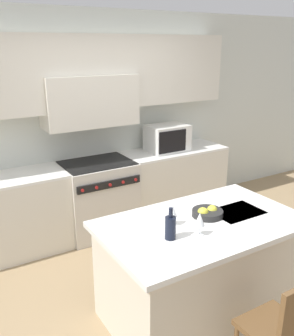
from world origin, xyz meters
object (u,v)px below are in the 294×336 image
range_stove (98,197)px  microwave (167,138)px  fruit_bowl (207,213)px  island_chair (285,327)px  wine_glass_far (172,210)px  wine_bottle (170,227)px  wine_glass_near (200,220)px

range_stove → microwave: microwave is taller
microwave → fruit_bowl: 2.02m
island_chair → wine_glass_far: wine_glass_far is taller
microwave → wine_bottle: 2.39m
microwave → wine_bottle: size_ratio=2.12×
microwave → island_chair: size_ratio=0.59×
microwave → wine_glass_far: 2.16m
island_chair → fruit_bowl: size_ratio=3.44×
range_stove → wine_glass_near: wine_glass_near is taller
microwave → wine_bottle: (-1.31, -1.99, -0.10)m
wine_glass_far → fruit_bowl: wine_glass_far is taller
fruit_bowl → range_stove: bearing=96.9°
wine_bottle → fruit_bowl: (0.49, 0.16, -0.06)m
wine_glass_far → wine_glass_near: bearing=-71.8°
range_stove → wine_glass_near: size_ratio=4.95×
island_chair → wine_glass_near: bearing=102.1°
island_chair → wine_bottle: (-0.38, 0.80, 0.48)m
wine_glass_near → wine_bottle: bearing=163.1°
microwave → island_chair: microwave is taller
island_chair → wine_glass_near: size_ratio=4.88×
wine_glass_far → range_stove: bearing=85.8°
wine_glass_near → wine_glass_far: (-0.08, 0.25, 0.00)m
range_stove → island_chair: size_ratio=1.02×
microwave → wine_glass_near: size_ratio=2.86×
wine_bottle → wine_glass_far: size_ratio=1.35×
island_chair → wine_glass_near: (-0.16, 0.73, 0.51)m
wine_bottle → wine_glass_near: (0.22, -0.07, 0.03)m
wine_bottle → wine_glass_near: size_ratio=1.35×
wine_glass_near → range_stove: bearing=88.6°
range_stove → wine_glass_far: (-0.13, -1.79, 0.56)m
range_stove → wine_glass_near: (-0.05, -2.04, 0.56)m
wine_glass_near → island_chair: bearing=-77.9°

